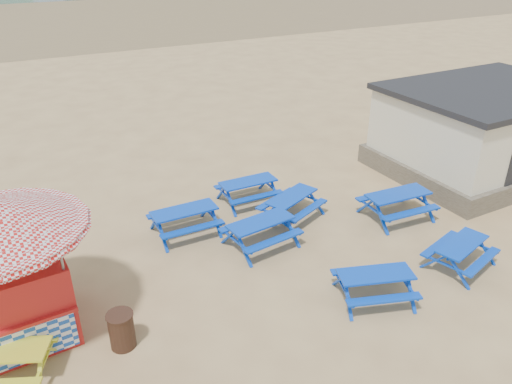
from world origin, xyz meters
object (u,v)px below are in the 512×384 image
ice_cream_kiosk (2,254)px  picnic_table_blue_b (248,191)px  litter_bin (122,330)px  picnic_table_yellow (5,364)px  amenity_block (485,129)px  picnic_table_blue_a (185,222)px

ice_cream_kiosk → picnic_table_blue_b: bearing=20.2°
litter_bin → picnic_table_yellow: bearing=174.3°
ice_cream_kiosk → amenity_block: (16.51, 1.39, -0.53)m
picnic_table_blue_b → picnic_table_yellow: 8.89m
ice_cream_kiosk → litter_bin: 2.90m
picnic_table_blue_b → picnic_table_yellow: size_ratio=0.86×
ice_cream_kiosk → litter_bin: bearing=-40.9°
picnic_table_blue_b → amenity_block: bearing=-9.1°
picnic_table_blue_a → litter_bin: 4.71m
picnic_table_yellow → amenity_block: amenity_block is taller
picnic_table_blue_a → litter_bin: (-2.90, -3.71, 0.03)m
litter_bin → amenity_block: (14.64, 2.87, 1.13)m
picnic_table_blue_a → amenity_block: 11.83m
litter_bin → amenity_block: size_ratio=0.12×
litter_bin → amenity_block: 14.96m
picnic_table_blue_a → amenity_block: (11.74, -0.84, 1.17)m
picnic_table_blue_a → litter_bin: bearing=-127.3°
picnic_table_yellow → litter_bin: size_ratio=2.59×
picnic_table_blue_b → litter_bin: size_ratio=2.23×
picnic_table_yellow → litter_bin: bearing=19.1°
amenity_block → litter_bin: bearing=-168.9°
picnic_table_blue_a → picnic_table_yellow: bearing=-145.3°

